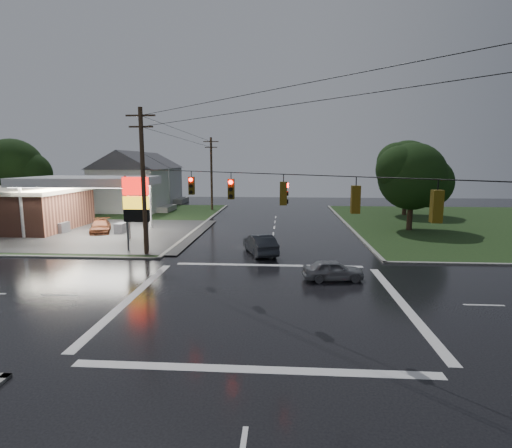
# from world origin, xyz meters

# --- Properties ---
(ground) EXTENTS (120.00, 120.00, 0.00)m
(ground) POSITION_xyz_m (0.00, 0.00, 0.00)
(ground) COLOR black
(ground) RESTS_ON ground
(grass_nw) EXTENTS (36.00, 36.00, 0.08)m
(grass_nw) POSITION_xyz_m (-26.00, 26.00, 0.04)
(grass_nw) COLOR #1B3216
(grass_nw) RESTS_ON ground
(grass_ne) EXTENTS (36.00, 36.00, 0.08)m
(grass_ne) POSITION_xyz_m (26.00, 26.00, 0.04)
(grass_ne) COLOR #1B3216
(grass_ne) RESTS_ON ground
(gas_station) EXTENTS (26.20, 18.00, 5.60)m
(gas_station) POSITION_xyz_m (-25.68, 19.70, 2.55)
(gas_station) COLOR #2D2D2D
(gas_station) RESTS_ON ground
(pylon_sign) EXTENTS (2.00, 0.35, 6.00)m
(pylon_sign) POSITION_xyz_m (-10.50, 10.50, 4.01)
(pylon_sign) COLOR #59595E
(pylon_sign) RESTS_ON ground
(utility_pole_nw) EXTENTS (2.20, 0.32, 11.00)m
(utility_pole_nw) POSITION_xyz_m (-9.50, 9.50, 5.72)
(utility_pole_nw) COLOR #382619
(utility_pole_nw) RESTS_ON ground
(utility_pole_n) EXTENTS (2.20, 0.32, 10.50)m
(utility_pole_n) POSITION_xyz_m (-9.50, 38.00, 5.47)
(utility_pole_n) COLOR #382619
(utility_pole_n) RESTS_ON ground
(traffic_signals) EXTENTS (26.87, 26.87, 1.47)m
(traffic_signals) POSITION_xyz_m (0.02, -0.02, 6.48)
(traffic_signals) COLOR black
(traffic_signals) RESTS_ON ground
(house_near) EXTENTS (11.05, 8.48, 8.60)m
(house_near) POSITION_xyz_m (-20.95, 36.00, 4.41)
(house_near) COLOR silver
(house_near) RESTS_ON ground
(house_far) EXTENTS (11.05, 8.48, 8.60)m
(house_far) POSITION_xyz_m (-21.95, 48.00, 4.41)
(house_far) COLOR silver
(house_far) RESTS_ON ground
(tree_nw_behind) EXTENTS (8.93, 7.60, 10.00)m
(tree_nw_behind) POSITION_xyz_m (-33.84, 29.99, 6.18)
(tree_nw_behind) COLOR black
(tree_nw_behind) RESTS_ON ground
(tree_ne_near) EXTENTS (7.99, 6.80, 8.98)m
(tree_ne_near) POSITION_xyz_m (14.14, 21.99, 5.56)
(tree_ne_near) COLOR black
(tree_ne_near) RESTS_ON ground
(tree_ne_far) EXTENTS (8.46, 7.20, 9.80)m
(tree_ne_far) POSITION_xyz_m (17.15, 33.99, 6.18)
(tree_ne_far) COLOR black
(tree_ne_far) RESTS_ON ground
(car_north) EXTENTS (3.11, 5.03, 1.57)m
(car_north) POSITION_xyz_m (-0.80, 10.35, 0.78)
(car_north) COLOR #22252B
(car_north) RESTS_ON ground
(car_crossing) EXTENTS (3.82, 1.94, 1.25)m
(car_crossing) POSITION_xyz_m (3.99, 3.81, 0.62)
(car_crossing) COLOR gray
(car_crossing) RESTS_ON ground
(car_pump) EXTENTS (3.32, 4.87, 1.31)m
(car_pump) POSITION_xyz_m (-17.29, 18.48, 0.65)
(car_pump) COLOR #4C2211
(car_pump) RESTS_ON ground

